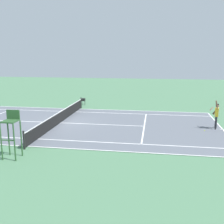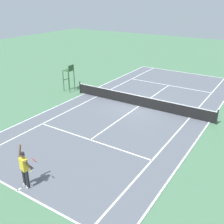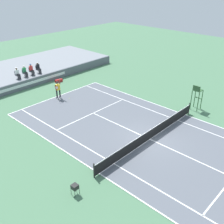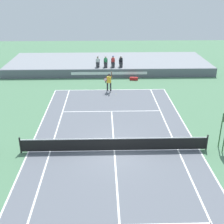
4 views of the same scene
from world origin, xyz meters
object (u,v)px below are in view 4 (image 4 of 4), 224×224
at_px(spectator_seated_1, 106,62).
at_px(tennis_ball, 116,94).
at_px(spectator_seated_2, 113,62).
at_px(spectator_seated_3, 121,62).
at_px(tennis_player, 109,82).
at_px(equipment_bag, 134,79).
at_px(spectator_seated_0, 98,62).

height_order(spectator_seated_1, tennis_ball, spectator_seated_1).
distance_m(spectator_seated_2, spectator_seated_3, 0.91).
xyz_separation_m(tennis_player, tennis_ball, (0.67, -0.84, -0.96)).
xyz_separation_m(tennis_player, equipment_bag, (2.84, 3.77, -0.83)).
xyz_separation_m(spectator_seated_3, tennis_ball, (-0.83, -6.52, -1.58)).
distance_m(spectator_seated_0, tennis_ball, 6.95).
bearing_deg(tennis_player, spectator_seated_1, 92.62).
bearing_deg(tennis_ball, tennis_player, 128.51).
bearing_deg(tennis_player, tennis_ball, -51.49).
bearing_deg(spectator_seated_1, tennis_ball, -81.88).
height_order(spectator_seated_3, equipment_bag, spectator_seated_3).
height_order(spectator_seated_3, tennis_player, spectator_seated_3).
relative_size(spectator_seated_2, tennis_ball, 18.60).
height_order(spectator_seated_0, equipment_bag, spectator_seated_0).
relative_size(spectator_seated_1, tennis_ball, 18.60).
distance_m(spectator_seated_1, spectator_seated_3, 1.76).
height_order(tennis_ball, equipment_bag, equipment_bag).
bearing_deg(tennis_player, equipment_bag, 53.00).
bearing_deg(spectator_seated_1, spectator_seated_2, 0.00).
relative_size(spectator_seated_3, equipment_bag, 1.34).
xyz_separation_m(spectator_seated_0, tennis_ball, (1.84, -6.52, -1.58)).
bearing_deg(equipment_bag, tennis_ball, -115.19).
xyz_separation_m(spectator_seated_0, spectator_seated_1, (0.90, 0.00, 0.00)).
distance_m(tennis_player, tennis_ball, 1.44).
relative_size(spectator_seated_0, spectator_seated_3, 1.00).
height_order(spectator_seated_1, spectator_seated_2, same).
bearing_deg(tennis_player, spectator_seated_3, 75.24).
bearing_deg(equipment_bag, spectator_seated_0, 154.51).
relative_size(tennis_player, equipment_bag, 2.21).
xyz_separation_m(tennis_ball, equipment_bag, (2.17, 4.61, 0.13)).
relative_size(spectator_seated_1, tennis_player, 0.61).
relative_size(spectator_seated_0, tennis_ball, 18.60).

